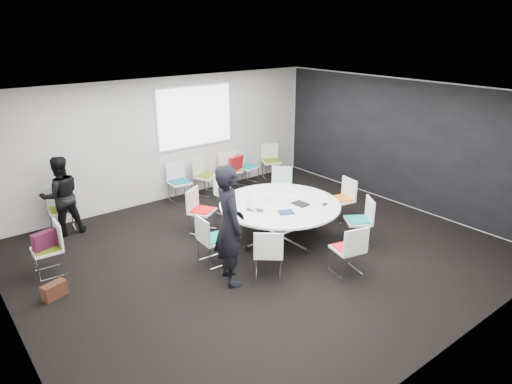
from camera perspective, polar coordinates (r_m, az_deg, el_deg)
room_shell at (r=7.84m, az=1.20°, el=1.77°), size 8.08×7.08×2.88m
conference_table at (r=8.62m, az=2.96°, el=-2.56°), size 2.27×2.27×0.73m
projection_screen at (r=10.88m, az=-7.59°, el=9.34°), size 1.90×0.03×1.35m
chair_ring_a at (r=9.73m, az=10.54°, el=-1.88°), size 0.52×0.53×0.88m
chair_ring_b at (r=10.28m, az=3.06°, el=-0.31°), size 0.64×0.64×0.88m
chair_ring_c at (r=9.90m, az=-3.51°, el=-1.14°), size 0.50×0.49×0.88m
chair_ring_d at (r=9.06m, az=-6.76°, el=-3.38°), size 0.62×0.62×0.88m
chair_ring_e at (r=7.90m, az=-5.36°, el=-7.03°), size 0.47×0.48×0.88m
chair_ring_f at (r=7.46m, az=1.56°, el=-8.73°), size 0.64×0.64×0.88m
chair_ring_g at (r=7.71m, az=11.35°, el=-8.12°), size 0.55×0.54×0.88m
chair_ring_h at (r=8.78m, az=12.63°, el=-4.55°), size 0.63×0.63×0.88m
chair_back_a at (r=10.73m, az=-9.50°, el=0.33°), size 0.49×0.48×0.88m
chair_back_b at (r=11.06m, az=-6.28°, el=1.12°), size 0.60×0.59×0.88m
chair_back_c at (r=11.44m, az=-3.19°, el=1.86°), size 0.53×0.52×0.88m
chair_back_d at (r=11.71m, az=-1.15°, el=2.34°), size 0.57×0.56×0.88m
chair_back_e at (r=12.21m, az=1.92°, el=3.09°), size 0.61×0.60×0.88m
chair_spare_left at (r=8.28m, az=-24.41°, el=-7.58°), size 0.47×0.48×0.88m
chair_person_back at (r=9.85m, az=-23.04°, el=-2.95°), size 0.51×0.50×0.88m
person_main at (r=7.06m, az=-3.36°, el=-4.16°), size 0.65×0.82×1.95m
person_back at (r=9.52m, az=-23.19°, el=-0.46°), size 0.81×0.65×1.57m
laptop at (r=8.25m, az=-0.01°, el=-2.13°), size 0.34×0.37×0.02m
laptop_lid at (r=8.17m, az=-0.60°, el=-1.48°), size 0.03×0.30×0.22m
notebook_black at (r=8.53m, az=5.59°, el=-1.48°), size 0.23×0.31×0.02m
tablet_folio at (r=8.13m, az=3.77°, el=-2.53°), size 0.32×0.29×0.03m
papers_right at (r=8.94m, az=4.69°, el=-0.45°), size 0.37×0.35×0.00m
papers_front at (r=8.90m, az=6.26°, el=-0.62°), size 0.32×0.25×0.00m
cup at (r=8.67m, az=1.63°, el=-0.77°), size 0.08×0.08×0.09m
phone at (r=8.58m, az=8.59°, el=-1.52°), size 0.16×0.12×0.01m
maroon_bag at (r=8.13m, az=-24.87°, el=-5.45°), size 0.42×0.25×0.28m
brown_bag at (r=7.65m, az=-23.89°, el=-11.19°), size 0.39×0.27×0.24m
red_jacket at (r=11.13m, az=-2.57°, el=3.64°), size 0.46×0.25×0.36m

